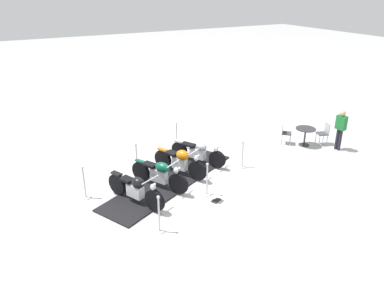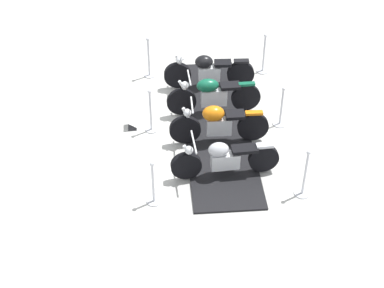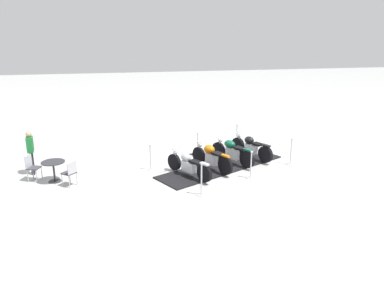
{
  "view_description": "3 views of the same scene",
  "coord_description": "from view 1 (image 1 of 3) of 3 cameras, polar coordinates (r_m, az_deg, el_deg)",
  "views": [
    {
      "loc": [
        -4.66,
        -10.2,
        6.24
      ],
      "look_at": [
        1.15,
        0.53,
        0.95
      ],
      "focal_mm": 34.72,
      "sensor_mm": 36.0,
      "label": 1
    },
    {
      "loc": [
        10.2,
        3.52,
        8.23
      ],
      "look_at": [
        1.85,
        0.14,
        0.92
      ],
      "focal_mm": 53.94,
      "sensor_mm": 36.0,
      "label": 2
    },
    {
      "loc": [
        4.2,
        13.15,
        5.02
      ],
      "look_at": [
        1.18,
        -0.19,
        0.98
      ],
      "focal_mm": 34.44,
      "sensor_mm": 36.0,
      "label": 3
    }
  ],
  "objects": [
    {
      "name": "motorcycle_black",
      "position": [
        11.47,
        -8.63,
        -6.85
      ],
      "size": [
        1.11,
        2.15,
        1.01
      ],
      "rotation": [
        0.0,
        0.0,
        -1.15
      ],
      "color": "black",
      "rests_on": "display_platform"
    },
    {
      "name": "stanchion_right_rear",
      "position": [
        13.71,
        7.74,
        -2.21
      ],
      "size": [
        0.3,
        0.3,
        1.05
      ],
      "color": "silver",
      "rests_on": "ground_plane"
    },
    {
      "name": "stanchion_left_mid",
      "position": [
        13.58,
        -8.47,
        -2.63
      ],
      "size": [
        0.33,
        0.33,
        1.05
      ],
      "color": "silver",
      "rests_on": "ground_plane"
    },
    {
      "name": "motorcycle_forest",
      "position": [
        12.17,
        -4.97,
        -4.54
      ],
      "size": [
        1.16,
        2.03,
        1.03
      ],
      "rotation": [
        0.0,
        0.0,
        -1.07
      ],
      "color": "black",
      "rests_on": "display_platform"
    },
    {
      "name": "cafe_table",
      "position": [
        16.07,
        17.02,
        1.69
      ],
      "size": [
        0.82,
        0.82,
        0.75
      ],
      "color": "#2D2D33",
      "rests_on": "ground_plane"
    },
    {
      "name": "display_platform",
      "position": [
        12.82,
        -3.41,
        -5.63
      ],
      "size": [
        5.66,
        3.81,
        0.05
      ],
      "primitive_type": "cube",
      "rotation": [
        0.0,
        0.0,
        0.46
      ],
      "color": "black",
      "rests_on": "ground_plane"
    },
    {
      "name": "stanchion_left_front",
      "position": [
        12.19,
        -16.13,
        -6.51
      ],
      "size": [
        0.34,
        0.34,
        1.11
      ],
      "color": "silver",
      "rests_on": "ground_plane"
    },
    {
      "name": "motorcycle_chrome",
      "position": [
        13.81,
        0.98,
        -1.22
      ],
      "size": [
        1.29,
        2.05,
        0.95
      ],
      "rotation": [
        0.0,
        0.0,
        -1.05
      ],
      "color": "black",
      "rests_on": "display_platform"
    },
    {
      "name": "stanchion_left_rear",
      "position": [
        15.19,
        -2.38,
        0.68
      ],
      "size": [
        0.33,
        0.33,
        1.14
      ],
      "color": "silver",
      "rests_on": "ground_plane"
    },
    {
      "name": "bystander_person",
      "position": [
        15.96,
        21.88,
        2.51
      ],
      "size": [
        0.26,
        0.42,
        1.67
      ],
      "rotation": [
        0.0,
        0.0,
        3.24
      ],
      "color": "#23232D",
      "rests_on": "ground_plane"
    },
    {
      "name": "info_placard",
      "position": [
        11.71,
        3.72,
        -8.4
      ],
      "size": [
        0.37,
        0.35,
        0.23
      ],
      "rotation": [
        0.0,
        0.0,
        3.6
      ],
      "color": "#333338",
      "rests_on": "ground_plane"
    },
    {
      "name": "ground_plane",
      "position": [
        12.83,
        -3.41,
        -5.72
      ],
      "size": [
        80.0,
        80.0,
        0.0
      ],
      "primitive_type": "plane",
      "color": "silver"
    },
    {
      "name": "stanchion_right_mid",
      "position": [
        11.85,
        2.33,
        -6.03
      ],
      "size": [
        0.28,
        0.28,
        1.13
      ],
      "color": "silver",
      "rests_on": "ground_plane"
    },
    {
      "name": "cafe_chair_across_table",
      "position": [
        16.05,
        14.09,
        1.82
      ],
      "size": [
        0.56,
        0.56,
        0.89
      ],
      "rotation": [
        0.0,
        0.0,
        -0.73
      ],
      "color": "#B7B7BC",
      "rests_on": "ground_plane"
    },
    {
      "name": "stanchion_right_front",
      "position": [
        10.24,
        -5.07,
        -11.34
      ],
      "size": [
        0.28,
        0.28,
        1.13
      ],
      "color": "silver",
      "rests_on": "ground_plane"
    },
    {
      "name": "cafe_chair_near_table",
      "position": [
        16.44,
        19.63,
        1.74
      ],
      "size": [
        0.52,
        0.52,
        0.94
      ],
      "rotation": [
        0.0,
        0.0,
        2.78
      ],
      "color": "#B7B7BC",
      "rests_on": "ground_plane"
    },
    {
      "name": "motorcycle_copper",
      "position": [
        12.95,
        -1.78,
        -2.64
      ],
      "size": [
        1.09,
        2.05,
        1.03
      ],
      "rotation": [
        0.0,
        0.0,
        -1.12
      ],
      "color": "black",
      "rests_on": "display_platform"
    }
  ]
}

